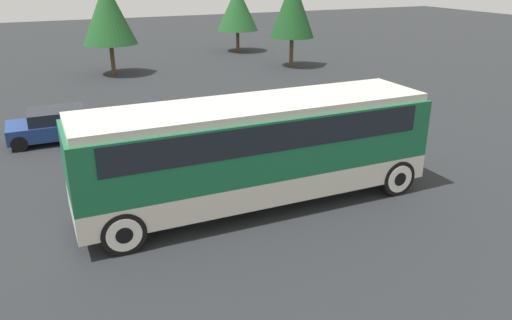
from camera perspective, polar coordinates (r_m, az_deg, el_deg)
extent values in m
plane|color=#26282B|center=(15.26, 0.00, -5.02)|extent=(120.00, 120.00, 0.00)
cube|color=silver|center=(14.89, 0.00, -2.06)|extent=(10.48, 2.59, 0.74)
cube|color=#19663D|center=(14.45, 0.00, 2.45)|extent=(10.48, 2.59, 1.74)
cube|color=black|center=(14.31, 0.00, 4.07)|extent=(9.22, 2.63, 0.78)
cube|color=beige|center=(14.16, 0.00, 6.20)|extent=(10.27, 2.38, 0.22)
cube|color=#19663D|center=(17.14, 15.76, 3.83)|extent=(0.36, 2.48, 1.98)
cylinder|color=black|center=(16.25, 15.83, -1.95)|extent=(1.14, 0.28, 1.14)
cylinder|color=silver|center=(16.25, 15.83, -1.95)|extent=(0.89, 0.30, 0.89)
cylinder|color=black|center=(16.25, 15.83, -1.95)|extent=(0.43, 0.32, 0.43)
cylinder|color=black|center=(17.98, 11.10, 0.75)|extent=(1.14, 0.28, 1.14)
cylinder|color=silver|center=(17.98, 11.10, 0.75)|extent=(0.89, 0.30, 0.89)
cylinder|color=black|center=(17.98, 11.10, 0.75)|extent=(0.43, 0.32, 0.43)
cylinder|color=black|center=(12.96, -14.93, -8.05)|extent=(1.14, 0.28, 1.14)
cylinder|color=silver|center=(12.96, -14.93, -8.05)|extent=(0.89, 0.30, 0.89)
cylinder|color=black|center=(12.96, -14.93, -8.05)|extent=(0.43, 0.32, 0.43)
cylinder|color=black|center=(15.07, -16.52, -3.91)|extent=(1.14, 0.28, 1.14)
cylinder|color=silver|center=(15.07, -16.52, -3.91)|extent=(0.89, 0.30, 0.89)
cylinder|color=black|center=(15.07, -16.52, -3.91)|extent=(0.43, 0.32, 0.43)
cube|color=navy|center=(22.18, -21.25, 3.53)|extent=(4.23, 1.86, 0.60)
cube|color=black|center=(22.03, -21.87, 4.79)|extent=(2.20, 1.68, 0.48)
cylinder|color=black|center=(21.56, -16.60, 3.00)|extent=(0.63, 0.22, 0.63)
cylinder|color=black|center=(21.56, -16.60, 3.00)|extent=(0.24, 0.26, 0.24)
cylinder|color=black|center=(23.16, -17.22, 4.18)|extent=(0.63, 0.22, 0.63)
cylinder|color=black|center=(23.16, -17.22, 4.18)|extent=(0.24, 0.26, 0.24)
cylinder|color=black|center=(21.45, -25.44, 1.68)|extent=(0.63, 0.22, 0.63)
cylinder|color=black|center=(21.45, -25.44, 1.68)|extent=(0.24, 0.26, 0.24)
cylinder|color=black|center=(23.06, -25.46, 2.96)|extent=(0.63, 0.22, 0.63)
cylinder|color=black|center=(23.06, -25.46, 2.96)|extent=(0.24, 0.26, 0.24)
cube|color=#BCBCC1|center=(21.18, -4.74, 4.20)|extent=(4.01, 1.86, 0.65)
cube|color=black|center=(20.96, -5.20, 5.78)|extent=(2.08, 1.67, 0.60)
cylinder|color=black|center=(21.07, 0.11, 3.47)|extent=(0.61, 0.22, 0.61)
cylinder|color=black|center=(21.07, 0.11, 3.47)|extent=(0.23, 0.26, 0.23)
cylinder|color=black|center=(22.54, -1.65, 4.66)|extent=(0.61, 0.22, 0.61)
cylinder|color=black|center=(22.54, -1.65, 4.66)|extent=(0.23, 0.26, 0.23)
cylinder|color=black|center=(20.05, -8.16, 2.30)|extent=(0.61, 0.22, 0.61)
cylinder|color=black|center=(20.05, -8.16, 2.30)|extent=(0.23, 0.26, 0.23)
cylinder|color=black|center=(21.59, -9.43, 3.62)|extent=(0.61, 0.22, 0.61)
cylinder|color=black|center=(21.59, -9.43, 3.62)|extent=(0.23, 0.26, 0.23)
cylinder|color=brown|center=(43.03, -2.10, 13.45)|extent=(0.28, 0.28, 1.73)
cone|color=#1E5123|center=(42.75, -2.14, 16.95)|extent=(3.40, 3.40, 3.54)
cylinder|color=brown|center=(36.43, 4.06, 12.23)|extent=(0.28, 0.28, 2.05)
cone|color=#19471E|center=(36.07, 4.19, 17.03)|extent=(3.09, 3.09, 4.08)
cylinder|color=brown|center=(34.87, -16.07, 11.00)|extent=(0.28, 0.28, 1.99)
cone|color=#1E5123|center=(34.51, -16.59, 15.82)|extent=(3.47, 3.47, 3.91)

